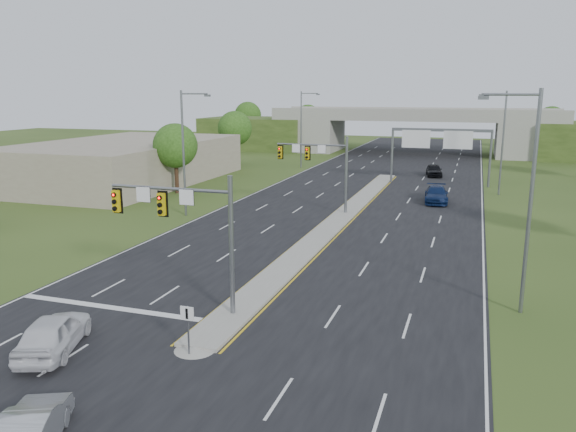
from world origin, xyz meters
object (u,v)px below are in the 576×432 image
(signal_mast_near, at_px, (188,220))
(car_far_b, at_px, (436,195))
(signal_mast_far, at_px, (322,162))
(overpass, at_px, (413,134))
(keep_right_sign, at_px, (188,322))
(car_silver, at_px, (30,430))
(car_far_c, at_px, (434,170))
(car_white, at_px, (53,333))
(sign_gantry, at_px, (439,141))

(signal_mast_near, bearing_deg, car_far_b, 73.91)
(signal_mast_far, xyz_separation_m, overpass, (2.26, 55.07, -1.17))
(signal_mast_far, relative_size, keep_right_sign, 3.18)
(car_silver, bearing_deg, keep_right_sign, -126.17)
(keep_right_sign, distance_m, car_silver, 7.43)
(overpass, relative_size, car_far_c, 17.08)
(signal_mast_near, distance_m, car_white, 7.81)
(sign_gantry, distance_m, car_silver, 57.45)
(car_silver, bearing_deg, signal_mast_far, -113.27)
(car_far_b, bearing_deg, keep_right_sign, -105.55)
(signal_mast_far, bearing_deg, sign_gantry, 65.89)
(signal_mast_near, relative_size, car_silver, 1.63)
(car_white, distance_m, car_far_b, 41.45)
(keep_right_sign, bearing_deg, car_far_c, 84.13)
(sign_gantry, height_order, overpass, overpass)
(overpass, height_order, car_far_c, overpass)
(sign_gantry, xyz_separation_m, car_far_b, (0.70, -11.53, -4.42))
(car_far_b, bearing_deg, signal_mast_far, -143.28)
(sign_gantry, bearing_deg, car_white, -103.59)
(signal_mast_near, height_order, signal_mast_far, same)
(overpass, xyz_separation_m, car_white, (-5.62, -85.97, -2.70))
(car_silver, xyz_separation_m, car_far_c, (7.31, 63.76, 0.09))
(keep_right_sign, bearing_deg, car_far_b, 78.98)
(car_far_c, bearing_deg, overpass, 92.82)
(car_white, bearing_deg, sign_gantry, -123.39)
(signal_mast_far, distance_m, sign_gantry, 21.91)
(signal_mast_near, height_order, car_far_b, signal_mast_near)
(car_white, height_order, car_silver, car_white)
(car_white, relative_size, car_silver, 1.13)
(signal_mast_far, bearing_deg, car_silver, -88.81)
(keep_right_sign, distance_m, car_far_c, 56.83)
(sign_gantry, relative_size, car_far_c, 2.47)
(car_far_c, bearing_deg, car_silver, -105.44)
(keep_right_sign, height_order, overpass, overpass)
(keep_right_sign, height_order, car_far_b, keep_right_sign)
(keep_right_sign, relative_size, car_white, 0.45)
(signal_mast_near, relative_size, overpass, 0.09)
(sign_gantry, distance_m, overpass, 35.75)
(car_far_b, bearing_deg, sign_gantry, 88.96)
(keep_right_sign, height_order, car_white, keep_right_sign)
(keep_right_sign, bearing_deg, overpass, 90.00)
(overpass, distance_m, car_far_b, 47.27)
(signal_mast_near, distance_m, sign_gantry, 45.88)
(signal_mast_far, height_order, car_far_c, signal_mast_far)
(car_white, bearing_deg, signal_mast_far, -116.00)
(signal_mast_near, bearing_deg, car_white, -119.67)
(car_white, bearing_deg, car_silver, 105.61)
(sign_gantry, relative_size, car_white, 2.37)
(keep_right_sign, bearing_deg, signal_mast_far, 94.39)
(sign_gantry, bearing_deg, signal_mast_far, -114.11)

